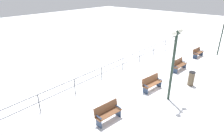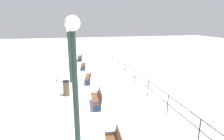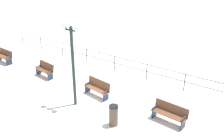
{
  "view_description": "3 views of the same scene",
  "coord_description": "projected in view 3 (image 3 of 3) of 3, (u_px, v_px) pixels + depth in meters",
  "views": [
    {
      "loc": [
        5.17,
        -10.02,
        6.23
      ],
      "look_at": [
        -2.23,
        -1.49,
        1.29
      ],
      "focal_mm": 30.91,
      "sensor_mm": 36.0,
      "label": 1
    },
    {
      "loc": [
        1.34,
        13.9,
        4.66
      ],
      "look_at": [
        -2.06,
        -0.36,
        0.79
      ],
      "focal_mm": 30.16,
      "sensor_mm": 36.0,
      "label": 2
    },
    {
      "loc": [
        9.72,
        8.07,
        7.06
      ],
      "look_at": [
        -1.73,
        -0.16,
        0.92
      ],
      "focal_mm": 42.42,
      "sensor_mm": 36.0,
      "label": 3
    }
  ],
  "objects": [
    {
      "name": "ground_plane",
      "position": [
        96.0,
        96.0,
        14.37
      ],
      "size": [
        80.0,
        80.0,
        0.0
      ],
      "primitive_type": "plane",
      "color": "white",
      "rests_on": "ground"
    },
    {
      "name": "bench_nearest",
      "position": [
        4.0,
        56.0,
        18.76
      ],
      "size": [
        0.65,
        1.61,
        0.92
      ],
      "rotation": [
        0.0,
        0.0,
        -0.05
      ],
      "color": "brown",
      "rests_on": "ground"
    },
    {
      "name": "bench_second",
      "position": [
        45.0,
        69.0,
        16.55
      ],
      "size": [
        0.66,
        1.52,
        0.93
      ],
      "rotation": [
        0.0,
        0.0,
        -0.12
      ],
      "color": "brown",
      "rests_on": "ground"
    },
    {
      "name": "bench_third",
      "position": [
        97.0,
        88.0,
        14.28
      ],
      "size": [
        0.69,
        1.67,
        0.92
      ],
      "rotation": [
        0.0,
        0.0,
        -0.13
      ],
      "color": "brown",
      "rests_on": "ground"
    },
    {
      "name": "bench_fourth",
      "position": [
        170.0,
        113.0,
        12.02
      ],
      "size": [
        0.64,
        1.7,
        0.88
      ],
      "rotation": [
        0.0,
        0.0,
        -0.07
      ],
      "color": "brown",
      "rests_on": "ground"
    },
    {
      "name": "lamppost_middle",
      "position": [
        72.0,
        53.0,
        12.52
      ],
      "size": [
        0.29,
        1.09,
        4.18
      ],
      "color": "#1E2D23",
      "rests_on": "ground"
    },
    {
      "name": "waterfront_railing",
      "position": [
        130.0,
        65.0,
        16.65
      ],
      "size": [
        0.05,
        21.72,
        1.04
      ],
      "color": "#26282D",
      "rests_on": "ground"
    },
    {
      "name": "trash_bin",
      "position": [
        114.0,
        115.0,
        11.78
      ],
      "size": [
        0.43,
        0.43,
        1.0
      ],
      "color": "brown",
      "rests_on": "ground"
    }
  ]
}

